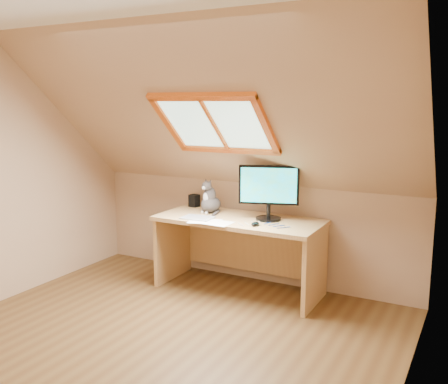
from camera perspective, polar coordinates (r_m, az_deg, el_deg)
The scene contains 10 objects.
ground at distance 3.91m, azimuth -8.77°, elevation -17.39°, with size 3.50×3.50×0.00m, color brown.
room_shell at distance 3.42m, azimuth -10.36°, elevation 3.77°, with size 3.52×3.52×2.41m.
desk at distance 4.85m, azimuth 2.08°, elevation -5.39°, with size 1.58×0.69×0.72m.
monitor at distance 4.62m, azimuth 5.14°, elevation 0.36°, with size 0.54×0.24×0.51m.
cat at distance 4.95m, azimuth -1.60°, elevation -0.96°, with size 0.24×0.27×0.35m.
desk_speaker at distance 5.24m, azimuth -3.42°, elevation -0.99°, with size 0.09×0.09×0.13m, color black.
graphics_tablet at distance 4.72m, azimuth -3.04°, elevation -2.96°, with size 0.29×0.21×0.01m, color #B2B2B7.
mouse at distance 4.45m, azimuth 3.58°, elevation -3.66°, with size 0.06×0.11×0.03m, color black.
papers at distance 4.60m, azimuth -1.83°, elevation -3.38°, with size 0.33×0.27×0.00m.
cables at distance 4.50m, azimuth 4.78°, elevation -3.70°, with size 0.51×0.26×0.01m.
Camera 1 is at (2.12, -2.75, 1.81)m, focal length 40.00 mm.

